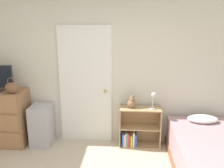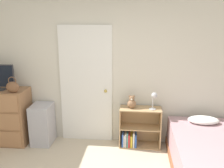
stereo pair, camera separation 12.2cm
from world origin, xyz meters
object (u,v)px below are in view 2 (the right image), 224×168
Objects in this scene: dresser at (3,116)px; handbag at (13,87)px; desk_lamp at (154,97)px; storage_bin at (43,124)px; bed at (214,160)px; teddy_bear at (132,103)px; bookshelf at (137,130)px.

handbag reaches higher than dresser.
storage_bin is at bearing -179.45° from desk_lamp.
storage_bin is 2.84m from bed.
desk_lamp reaches higher than teddy_bear.
bookshelf is 0.36× the size of bed.
dresser is at bearing 154.13° from handbag.
handbag reaches higher than teddy_bear.
bookshelf is at bearing 4.58° from teddy_bear.
handbag is 3.27m from bed.
dresser is 3.29× the size of desk_lamp.
bookshelf is 0.52m from teddy_bear.
handbag is at bearing -172.87° from teddy_bear.
bookshelf is 3.10× the size of teddy_bear.
handbag is 0.38× the size of storage_bin.
bookshelf is (1.66, 0.07, -0.08)m from storage_bin.
bed is (2.74, -0.74, -0.09)m from storage_bin.
bookshelf is 1.34m from bed.
bookshelf is at bearing 143.01° from bed.
desk_lamp reaches higher than storage_bin.
dresser is at bearing 168.30° from bed.
bookshelf is at bearing 169.48° from desk_lamp.
storage_bin is 0.37× the size of bed.
bookshelf is 2.35× the size of desk_lamp.
desk_lamp reaches higher than dresser.
handbag reaches higher than desk_lamp.
bookshelf is 0.69m from desk_lamp.
handbag is 0.14× the size of bed.
dresser is 3.52m from bed.
bed is (3.44, -0.71, -0.23)m from dresser.
storage_bin is 2.39× the size of desk_lamp.
desk_lamp is at bearing 0.55° from storage_bin.
dresser is 0.71m from storage_bin.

